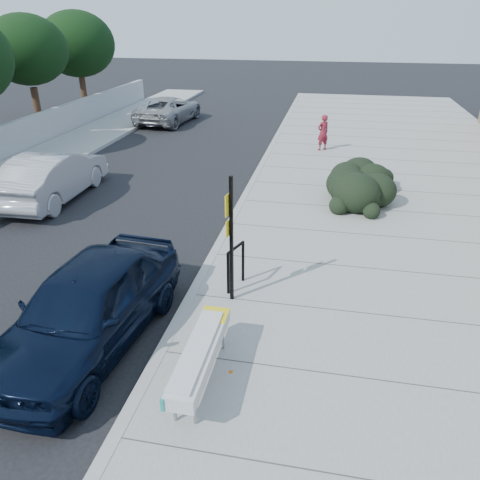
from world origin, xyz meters
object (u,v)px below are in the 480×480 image
object	(u,v)px
sign_post	(231,233)
sedan_navy	(88,306)
bike_rack	(236,263)
pedestrian	(323,133)
wagon_silver	(53,176)
bench	(200,354)
suv_silver	(169,110)

from	to	relation	value
sign_post	sedan_navy	bearing A→B (deg)	-131.03
bike_rack	pedestrian	bearing A→B (deg)	102.87
wagon_silver	sedan_navy	bearing A→B (deg)	123.67
bike_rack	wagon_silver	size ratio (longest dim) A/B	0.21
wagon_silver	sign_post	bearing A→B (deg)	142.98
sedan_navy	wagon_silver	distance (m)	8.68
sign_post	bench	bearing A→B (deg)	-78.01
wagon_silver	bench	bearing A→B (deg)	131.79
wagon_silver	bike_rack	bearing A→B (deg)	145.70
bike_rack	wagon_silver	world-z (taller)	wagon_silver
sedan_navy	pedestrian	xyz separation A→B (m)	(3.83, 14.87, 0.10)
bench	pedestrian	world-z (taller)	pedestrian
bike_rack	suv_silver	bearing A→B (deg)	132.98
suv_silver	sedan_navy	bearing A→B (deg)	109.63
suv_silver	bike_rack	bearing A→B (deg)	118.25
bench	bike_rack	size ratio (longest dim) A/B	2.33
sign_post	wagon_silver	distance (m)	9.10
bench	sedan_navy	distance (m)	2.53
suv_silver	pedestrian	bearing A→B (deg)	155.40
sign_post	pedestrian	distance (m)	13.14
pedestrian	bench	bearing A→B (deg)	47.27
wagon_silver	suv_silver	world-z (taller)	wagon_silver
bench	wagon_silver	size ratio (longest dim) A/B	0.49
bike_rack	sign_post	bearing A→B (deg)	-70.20
bench	sign_post	distance (m)	2.80
bike_rack	sedan_navy	bearing A→B (deg)	-115.67
pedestrian	wagon_silver	bearing A→B (deg)	3.85
bench	suv_silver	world-z (taller)	suv_silver
sign_post	pedestrian	world-z (taller)	sign_post
bench	sedan_navy	world-z (taller)	sedan_navy
sign_post	sedan_navy	distance (m)	3.13
bike_rack	wagon_silver	distance (m)	8.76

